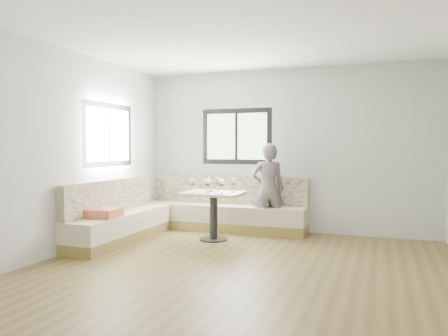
{
  "coord_description": "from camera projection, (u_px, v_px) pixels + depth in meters",
  "views": [
    {
      "loc": [
        1.56,
        -4.94,
        1.45
      ],
      "look_at": [
        -0.78,
        1.5,
        1.13
      ],
      "focal_mm": 35.0,
      "sensor_mm": 36.0,
      "label": 1
    }
  ],
  "objects": [
    {
      "name": "room",
      "position": [
        238.0,
        151.0,
        5.27
      ],
      "size": [
        5.01,
        5.01,
        2.81
      ],
      "color": "brown",
      "rests_on": "ground"
    },
    {
      "name": "wine_glass_a",
      "position": [
        193.0,
        183.0,
        6.76
      ],
      "size": [
        0.1,
        0.1,
        0.22
      ],
      "color": "white",
      "rests_on": "table"
    },
    {
      "name": "table",
      "position": [
        214.0,
        204.0,
        6.83
      ],
      "size": [
        0.94,
        0.74,
        0.75
      ],
      "rotation": [
        0.0,
        0.0,
        0.03
      ],
      "color": "black",
      "rests_on": "ground"
    },
    {
      "name": "wine_glass_e",
      "position": [
        233.0,
        182.0,
        6.81
      ],
      "size": [
        0.1,
        0.1,
        0.22
      ],
      "color": "white",
      "rests_on": "table"
    },
    {
      "name": "wine_glass_c",
      "position": [
        222.0,
        183.0,
        6.62
      ],
      "size": [
        0.1,
        0.1,
        0.22
      ],
      "color": "white",
      "rests_on": "table"
    },
    {
      "name": "wine_glass_b",
      "position": [
        207.0,
        183.0,
        6.63
      ],
      "size": [
        0.1,
        0.1,
        0.22
      ],
      "color": "white",
      "rests_on": "table"
    },
    {
      "name": "banquette",
      "position": [
        181.0,
        215.0,
        7.28
      ],
      "size": [
        2.9,
        2.8,
        0.95
      ],
      "color": "olive",
      "rests_on": "ground"
    },
    {
      "name": "wine_glass_f",
      "position": [
        207.0,
        181.0,
        7.05
      ],
      "size": [
        0.1,
        0.1,
        0.22
      ],
      "color": "white",
      "rests_on": "table"
    },
    {
      "name": "wine_glass_d",
      "position": [
        218.0,
        182.0,
        6.95
      ],
      "size": [
        0.1,
        0.1,
        0.22
      ],
      "color": "white",
      "rests_on": "table"
    },
    {
      "name": "olive_ramekin",
      "position": [
        210.0,
        191.0,
        6.85
      ],
      "size": [
        0.1,
        0.1,
        0.04
      ],
      "color": "white",
      "rests_on": "table"
    },
    {
      "name": "person",
      "position": [
        268.0,
        189.0,
        7.31
      ],
      "size": [
        0.65,
        0.56,
        1.52
      ],
      "primitive_type": "imported",
      "rotation": [
        0.0,
        0.0,
        3.56
      ],
      "color": "#5C5555",
      "rests_on": "ground"
    }
  ]
}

